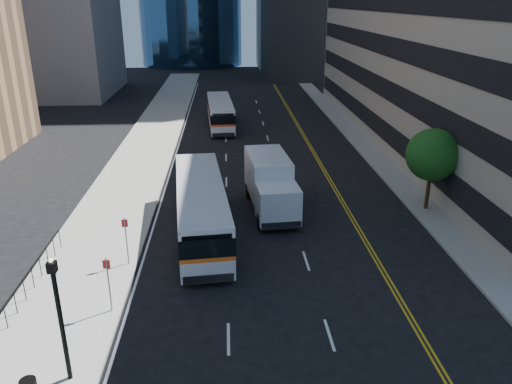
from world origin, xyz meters
TOP-DOWN VIEW (x-y plane):
  - ground at (0.00, 0.00)m, footprint 160.00×160.00m
  - sidewalk_west at (-10.50, 25.00)m, footprint 5.00×90.00m
  - sidewalk_east at (9.00, 25.00)m, footprint 2.00×90.00m
  - street_tree at (9.00, 8.00)m, footprint 3.20×3.20m
  - lamp_post at (-9.00, -6.00)m, footprint 0.28×0.28m
  - bus_front at (-4.91, 5.41)m, footprint 3.64×11.86m
  - bus_rear at (-4.03, 30.92)m, footprint 2.95×10.75m
  - box_truck at (-0.76, 8.67)m, footprint 2.99×7.13m

SIDE VIEW (x-z plane):
  - ground at x=0.00m, z-range 0.00..0.00m
  - sidewalk_west at x=-10.50m, z-range 0.00..0.15m
  - sidewalk_east at x=9.00m, z-range 0.00..0.15m
  - bus_rear at x=-4.03m, z-range 0.13..2.87m
  - bus_front at x=-4.91m, z-range 0.14..3.15m
  - box_truck at x=-0.76m, z-range 0.09..3.42m
  - lamp_post at x=-9.00m, z-range 0.44..5.00m
  - street_tree at x=9.00m, z-range 1.09..6.19m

